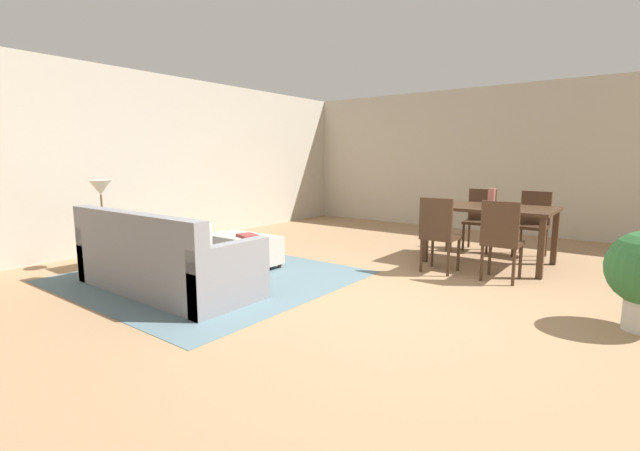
{
  "coord_description": "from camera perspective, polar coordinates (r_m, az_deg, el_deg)",
  "views": [
    {
      "loc": [
        1.9,
        -3.58,
        1.38
      ],
      "look_at": [
        -1.3,
        0.64,
        0.57
      ],
      "focal_mm": 24.6,
      "sensor_mm": 36.0,
      "label": 1
    }
  ],
  "objects": [
    {
      "name": "ground_plane",
      "position": [
        4.28,
        8.87,
        -10.21
      ],
      "size": [
        10.8,
        10.8,
        0.0
      ],
      "primitive_type": "plane",
      "color": "#9E7A56"
    },
    {
      "name": "wall_back",
      "position": [
        8.79,
        24.96,
        7.72
      ],
      "size": [
        9.0,
        0.12,
        2.7
      ],
      "primitive_type": "cube",
      "color": "#BCB2A0",
      "rests_on": "ground_plane"
    },
    {
      "name": "wall_left",
      "position": [
        7.59,
        -20.48,
        7.95
      ],
      "size": [
        0.12,
        11.0,
        2.7
      ],
      "primitive_type": "cube",
      "color": "#BCB2A0",
      "rests_on": "ground_plane"
    },
    {
      "name": "area_rug",
      "position": [
        5.37,
        -14.12,
        -6.42
      ],
      "size": [
        3.0,
        2.8,
        0.01
      ],
      "primitive_type": "cube",
      "color": "slate",
      "rests_on": "ground_plane"
    },
    {
      "name": "couch",
      "position": [
        4.9,
        -19.76,
        -4.63
      ],
      "size": [
        2.15,
        0.88,
        0.86
      ],
      "color": "gray",
      "rests_on": "ground_plane"
    },
    {
      "name": "ottoman_table",
      "position": [
        5.72,
        -9.88,
        -3.0
      ],
      "size": [
        0.94,
        0.53,
        0.41
      ],
      "color": "#B7AD9E",
      "rests_on": "ground_plane"
    },
    {
      "name": "side_table",
      "position": [
        6.09,
        -26.3,
        -0.84
      ],
      "size": [
        0.4,
        0.4,
        0.59
      ],
      "color": "olive",
      "rests_on": "ground_plane"
    },
    {
      "name": "table_lamp",
      "position": [
        6.03,
        -26.65,
        4.21
      ],
      "size": [
        0.26,
        0.26,
        0.53
      ],
      "color": "brown",
      "rests_on": "side_table"
    },
    {
      "name": "dining_table",
      "position": [
        6.16,
        21.3,
        1.48
      ],
      "size": [
        1.54,
        0.98,
        0.76
      ],
      "color": "#422B1C",
      "rests_on": "ground_plane"
    },
    {
      "name": "dining_chair_near_left",
      "position": [
        5.46,
        15.14,
        -0.66
      ],
      "size": [
        0.4,
        0.4,
        0.92
      ],
      "color": "#422B1C",
      "rests_on": "ground_plane"
    },
    {
      "name": "dining_chair_near_right",
      "position": [
        5.29,
        22.49,
        -1.32
      ],
      "size": [
        0.41,
        0.41,
        0.92
      ],
      "color": "#422B1C",
      "rests_on": "ground_plane"
    },
    {
      "name": "dining_chair_far_left",
      "position": [
        7.07,
        20.11,
        1.19
      ],
      "size": [
        0.43,
        0.43,
        0.92
      ],
      "color": "#422B1C",
      "rests_on": "ground_plane"
    },
    {
      "name": "dining_chair_far_right",
      "position": [
        6.91,
        25.96,
        0.67
      ],
      "size": [
        0.43,
        0.43,
        0.92
      ],
      "color": "#422B1C",
      "rests_on": "ground_plane"
    },
    {
      "name": "vase_centerpiece",
      "position": [
        6.16,
        21.41,
        3.43
      ],
      "size": [
        0.09,
        0.09,
        0.24
      ],
      "primitive_type": "cylinder",
      "color": "#B26659",
      "rests_on": "dining_table"
    },
    {
      "name": "book_on_ottoman",
      "position": [
        5.58,
        -9.41,
        -1.3
      ],
      "size": [
        0.31,
        0.27,
        0.03
      ],
      "primitive_type": "cube",
      "rotation": [
        0.0,
        0.0,
        -0.3
      ],
      "color": "maroon",
      "rests_on": "ottoman_table"
    }
  ]
}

